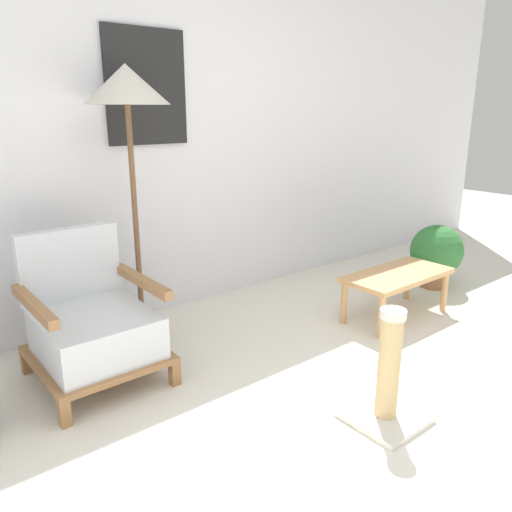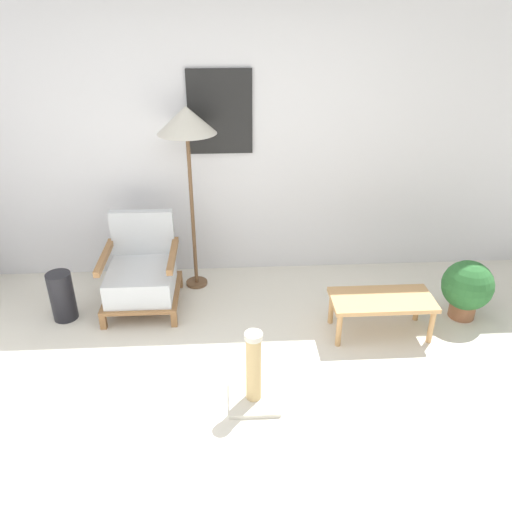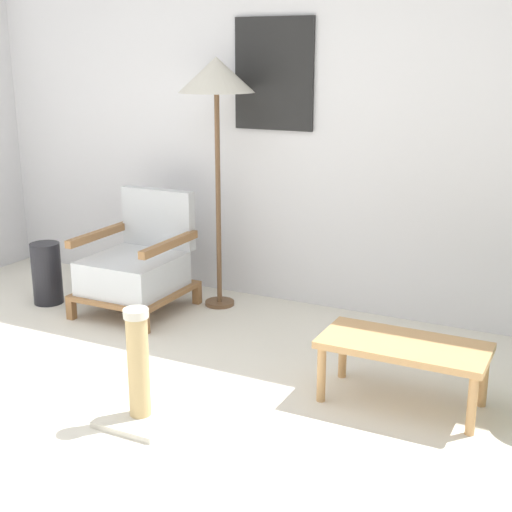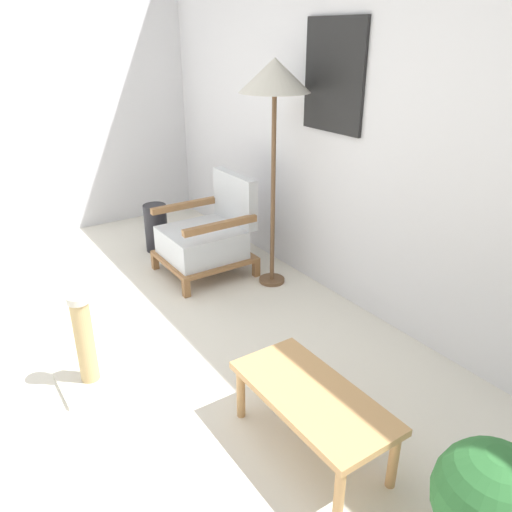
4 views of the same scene
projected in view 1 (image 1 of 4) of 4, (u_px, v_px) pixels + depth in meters
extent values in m
plane|color=silver|center=(442.00, 460.00, 2.09)|extent=(14.00, 14.00, 0.00)
cube|color=silver|center=(164.00, 119.00, 3.38)|extent=(8.00, 0.06, 2.70)
cube|color=black|center=(147.00, 87.00, 3.20)|extent=(0.56, 0.02, 0.72)
cube|color=olive|center=(65.00, 413.00, 2.30)|extent=(0.05, 0.05, 0.13)
cube|color=olive|center=(175.00, 373.00, 2.65)|extent=(0.05, 0.05, 0.13)
cube|color=olive|center=(26.00, 362.00, 2.77)|extent=(0.05, 0.05, 0.13)
cube|color=olive|center=(124.00, 334.00, 3.12)|extent=(0.05, 0.05, 0.13)
cube|color=olive|center=(97.00, 354.00, 2.69)|extent=(0.63, 0.68, 0.03)
cube|color=silver|center=(97.00, 334.00, 2.64)|extent=(0.55, 0.58, 0.22)
cube|color=silver|center=(69.00, 264.00, 2.79)|extent=(0.55, 0.08, 0.40)
cube|color=olive|center=(34.00, 305.00, 2.41)|extent=(0.05, 0.62, 0.05)
cube|color=olive|center=(141.00, 281.00, 2.76)|extent=(0.05, 0.62, 0.05)
cylinder|color=brown|center=(143.00, 332.00, 3.26)|extent=(0.20, 0.20, 0.03)
cylinder|color=brown|center=(136.00, 225.00, 3.06)|extent=(0.03, 0.03, 1.42)
cone|color=beige|center=(126.00, 84.00, 2.83)|extent=(0.49, 0.49, 0.22)
cube|color=tan|center=(398.00, 275.00, 3.46)|extent=(0.81, 0.39, 0.04)
cylinder|color=tan|center=(381.00, 317.00, 3.17)|extent=(0.04, 0.04, 0.29)
cylinder|color=tan|center=(444.00, 292.00, 3.61)|extent=(0.04, 0.04, 0.29)
cylinder|color=tan|center=(344.00, 303.00, 3.40)|extent=(0.04, 0.04, 0.29)
cylinder|color=tan|center=(408.00, 281.00, 3.84)|extent=(0.04, 0.04, 0.29)
cylinder|color=#935B3D|center=(434.00, 279.00, 4.13)|extent=(0.22, 0.22, 0.13)
sphere|color=#2D6B33|center=(437.00, 251.00, 4.06)|extent=(0.42, 0.42, 0.42)
cube|color=beige|center=(385.00, 417.00, 2.36)|extent=(0.34, 0.34, 0.03)
cylinder|color=tan|center=(389.00, 367.00, 2.29)|extent=(0.10, 0.10, 0.49)
cylinder|color=beige|center=(393.00, 314.00, 2.21)|extent=(0.12, 0.12, 0.04)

